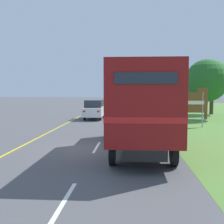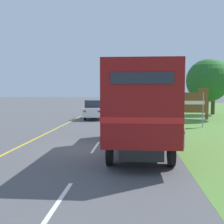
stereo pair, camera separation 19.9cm
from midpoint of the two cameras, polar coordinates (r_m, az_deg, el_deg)
name	(u,v)px [view 1 (the left image)]	position (r m, az deg, el deg)	size (l,w,h in m)	color
ground_plane	(96,149)	(13.25, -3.75, -7.46)	(200.00, 200.00, 0.00)	#515154
edge_line_yellow	(80,116)	(29.80, -6.67, -0.87)	(0.12, 68.36, 0.01)	yellow
centre_dash_nearest	(64,201)	(7.37, -10.44, -17.31)	(0.12, 2.60, 0.01)	white
centre_dash_near	(97,147)	(13.62, -3.54, -7.13)	(0.12, 2.60, 0.01)	white
centre_dash_mid_a	(108,129)	(20.09, -1.13, -3.39)	(0.12, 2.60, 0.01)	white
centre_dash_mid_b	(114,119)	(26.63, 0.10, -1.47)	(0.12, 2.60, 0.01)	white
centre_dash_far	(117,114)	(33.19, 0.84, -0.31)	(0.12, 2.60, 0.01)	white
centre_dash_farthest	(119,110)	(39.76, 1.34, 0.47)	(0.12, 2.60, 0.01)	white
horse_trailer_truck	(141,105)	(12.56, 5.43, 1.41)	(2.60, 8.50, 3.75)	black
lead_car_white	(94,109)	(26.92, -3.82, 0.56)	(1.80, 4.49, 1.83)	black
lead_car_black_ahead	(131,101)	(44.11, 3.74, 2.17)	(1.80, 4.61, 2.05)	black
lead_car_white_ahead	(113,100)	(53.45, 0.09, 2.53)	(1.80, 4.32, 1.96)	black
highway_sign	(192,103)	(21.57, 15.70, 1.77)	(2.34, 0.09, 2.92)	#9E9EA3
roadside_tree_near	(207,81)	(27.82, 18.48, 6.06)	(3.97, 3.97, 5.63)	brown
roadside_tree_mid	(212,78)	(34.07, 19.53, 6.53)	(4.04, 4.04, 6.19)	#4C3823
delineator_post	(186,138)	(13.65, 14.33, -5.09)	(0.08, 0.08, 0.95)	white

